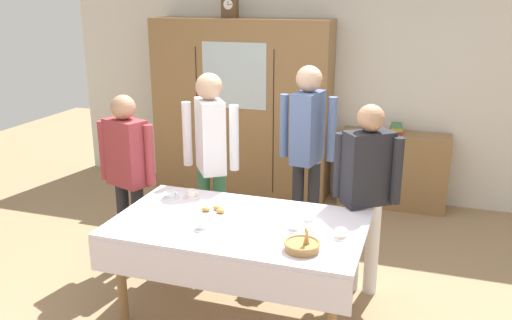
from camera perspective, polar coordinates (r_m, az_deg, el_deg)
The scene contains 21 objects.
ground_plane at distance 4.41m, azimuth -0.84°, elevation -14.61°, with size 12.00×12.00×0.00m, color #997A56.
back_wall at distance 6.39m, azimuth 7.00°, elevation 8.29°, with size 6.40×0.10×2.70m, color silver.
dining_table at distance 3.90m, azimuth -2.03°, elevation -8.06°, with size 1.81×1.05×0.76m.
wall_cabinet at distance 6.40m, azimuth -1.59°, elevation 5.57°, with size 2.13×0.46×2.07m.
mantel_clock at distance 6.31m, azimuth -2.80°, elevation 15.97°, with size 0.18×0.11×0.24m.
bookshelf_low at distance 6.25m, azimuth 14.41°, elevation -1.03°, with size 1.19×0.35×0.86m.
book_stack at distance 6.12m, azimuth 14.74°, elevation 3.25°, with size 0.16×0.20×0.11m.
tea_cup_front_edge at distance 3.91m, azimuth 5.64°, elevation -6.09°, with size 0.13×0.13×0.06m.
tea_cup_near_left at distance 3.68m, azimuth 9.06°, elevation -7.81°, with size 0.13×0.13×0.06m.
tea_cup_far_left at distance 4.36m, azimuth -6.87°, elevation -3.63°, with size 0.13×0.13×0.06m.
tea_cup_mid_right at distance 3.76m, azimuth 4.12°, elevation -7.08°, with size 0.13×0.13×0.06m.
tea_cup_far_right at distance 3.78m, azimuth -5.80°, elevation -6.96°, with size 0.13×0.13×0.06m.
tea_cup_back_edge at distance 4.37m, azimuth -9.01°, elevation -3.67°, with size 0.13×0.13×0.06m.
bread_basket at distance 3.48m, azimuth 4.94°, elevation -9.06°, with size 0.24×0.24×0.16m.
pastry_plate at distance 4.03m, azimuth -4.57°, elevation -5.56°, with size 0.28×0.28×0.05m.
spoon_far_left at distance 3.96m, azimuth -0.74°, elevation -6.07°, with size 0.12×0.02×0.01m.
spoon_center at distance 3.69m, azimuth 6.79°, elevation -8.03°, with size 0.12×0.02×0.01m.
person_by_cabinet at distance 4.67m, azimuth -4.86°, elevation 1.18°, with size 0.52×0.41×1.70m.
person_near_right_end at distance 4.69m, azimuth -13.54°, elevation -0.61°, with size 0.52×0.31×1.54m.
person_behind_table_left at distance 4.22m, azimuth 11.71°, elevation -2.38°, with size 0.52×0.38×1.55m.
person_behind_table_right at distance 4.87m, azimuth 5.49°, elevation 2.14°, with size 0.52×0.39×1.74m.
Camera 1 is at (1.24, -3.54, 2.32)m, focal length 37.55 mm.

